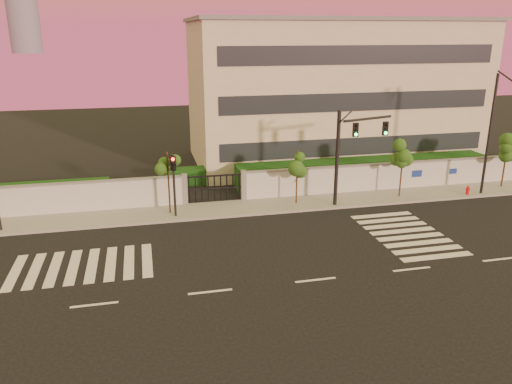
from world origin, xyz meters
TOP-DOWN VIEW (x-y plane):
  - ground at (0.00, 0.00)m, footprint 120.00×120.00m
  - sidewalk at (0.00, 10.50)m, footprint 60.00×3.00m
  - perimeter_wall at (0.10, 12.00)m, footprint 60.00×0.36m
  - hedge_row at (1.17, 14.74)m, footprint 41.00×4.25m
  - institutional_building at (9.00, 21.99)m, footprint 24.40×12.40m
  - road_markings at (-1.58, 3.76)m, footprint 57.00×7.62m
  - street_tree_c at (-6.08, 10.47)m, footprint 1.29×1.03m
  - street_tree_d at (2.31, 10.40)m, footprint 1.31×1.04m
  - street_tree_e at (9.79, 10.19)m, footprint 1.33×1.06m
  - street_tree_f at (18.37, 10.62)m, footprint 1.52×1.21m
  - traffic_signal_main at (5.53, 9.54)m, footprint 4.02×1.34m
  - traffic_signal_secondary at (-5.81, 9.76)m, footprint 0.32×0.32m
  - streetlight_east at (15.83, 9.34)m, footprint 0.53×2.15m
  - fire_hydrant at (14.68, 9.46)m, footprint 0.31×0.29m

SIDE VIEW (x-z plane):
  - ground at x=0.00m, z-range 0.00..0.00m
  - road_markings at x=-1.58m, z-range 0.00..0.02m
  - sidewalk at x=0.00m, z-range 0.00..0.15m
  - fire_hydrant at x=14.68m, z-range 0.00..0.77m
  - hedge_row at x=1.17m, z-range -0.08..1.72m
  - perimeter_wall at x=0.10m, z-range -0.03..2.17m
  - traffic_signal_secondary at x=-5.81m, z-range 0.55..4.65m
  - street_tree_d at x=2.31m, z-range 0.90..4.72m
  - street_tree_f at x=18.37m, z-range 0.94..4.93m
  - street_tree_c at x=-6.08m, z-range 0.97..5.07m
  - street_tree_e at x=9.79m, z-range 1.00..5.23m
  - traffic_signal_main at x=5.53m, z-range 0.85..7.31m
  - streetlight_east at x=15.83m, z-range 0.36..9.28m
  - institutional_building at x=9.00m, z-range 0.03..12.28m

